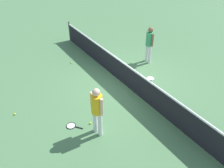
{
  "coord_description": "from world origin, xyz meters",
  "views": [
    {
      "loc": [
        6.28,
        -4.68,
        5.44
      ],
      "look_at": [
        0.9,
        -1.12,
        0.9
      ],
      "focal_mm": 37.04,
      "sensor_mm": 36.0,
      "label": 1
    }
  ],
  "objects_px": {
    "tennis_racket_far_player": "(151,79)",
    "tennis_ball_near_player": "(15,114)",
    "tennis_racket_near_player": "(72,126)",
    "player_near_side": "(97,108)",
    "tennis_ball_by_net": "(71,63)",
    "tennis_ball_midcourt": "(90,123)",
    "player_far_side": "(149,42)"
  },
  "relations": [
    {
      "from": "player_far_side",
      "to": "tennis_racket_far_player",
      "type": "height_order",
      "value": "player_far_side"
    },
    {
      "from": "tennis_racket_far_player",
      "to": "tennis_ball_by_net",
      "type": "distance_m",
      "value": 3.78
    },
    {
      "from": "tennis_ball_midcourt",
      "to": "player_near_side",
      "type": "bearing_deg",
      "value": 2.25
    },
    {
      "from": "tennis_ball_near_player",
      "to": "tennis_ball_midcourt",
      "type": "xyz_separation_m",
      "value": [
        1.82,
        1.96,
        0.0
      ]
    },
    {
      "from": "tennis_racket_far_player",
      "to": "tennis_ball_midcourt",
      "type": "bearing_deg",
      "value": -74.94
    },
    {
      "from": "player_near_side",
      "to": "tennis_racket_far_player",
      "type": "relative_size",
      "value": 2.91
    },
    {
      "from": "player_far_side",
      "to": "tennis_ball_by_net",
      "type": "xyz_separation_m",
      "value": [
        -1.86,
        -3.09,
        -0.98
      ]
    },
    {
      "from": "player_far_side",
      "to": "tennis_ball_near_player",
      "type": "height_order",
      "value": "player_far_side"
    },
    {
      "from": "tennis_racket_near_player",
      "to": "tennis_ball_midcourt",
      "type": "height_order",
      "value": "tennis_ball_midcourt"
    },
    {
      "from": "player_near_side",
      "to": "tennis_ball_by_net",
      "type": "height_order",
      "value": "player_near_side"
    },
    {
      "from": "tennis_racket_near_player",
      "to": "tennis_ball_near_player",
      "type": "height_order",
      "value": "tennis_ball_near_player"
    },
    {
      "from": "tennis_racket_far_player",
      "to": "tennis_ball_by_net",
      "type": "bearing_deg",
      "value": -144.11
    },
    {
      "from": "tennis_racket_near_player",
      "to": "tennis_ball_near_player",
      "type": "relative_size",
      "value": 8.56
    },
    {
      "from": "tennis_ball_by_net",
      "to": "tennis_ball_near_player",
      "type": "bearing_deg",
      "value": -55.47
    },
    {
      "from": "player_near_side",
      "to": "tennis_racket_near_player",
      "type": "bearing_deg",
      "value": -140.79
    },
    {
      "from": "tennis_racket_near_player",
      "to": "player_near_side",
      "type": "bearing_deg",
      "value": 39.21
    },
    {
      "from": "tennis_racket_far_player",
      "to": "tennis_ball_near_player",
      "type": "relative_size",
      "value": 8.84
    },
    {
      "from": "player_far_side",
      "to": "tennis_ball_by_net",
      "type": "height_order",
      "value": "player_far_side"
    },
    {
      "from": "tennis_racket_near_player",
      "to": "tennis_ball_midcourt",
      "type": "bearing_deg",
      "value": 66.37
    },
    {
      "from": "player_far_side",
      "to": "tennis_racket_near_player",
      "type": "xyz_separation_m",
      "value": [
        1.88,
        -4.84,
        -1.0
      ]
    },
    {
      "from": "tennis_ball_by_net",
      "to": "tennis_ball_midcourt",
      "type": "bearing_deg",
      "value": -16.65
    },
    {
      "from": "player_near_side",
      "to": "tennis_ball_midcourt",
      "type": "height_order",
      "value": "player_near_side"
    },
    {
      "from": "tennis_ball_near_player",
      "to": "tennis_ball_midcourt",
      "type": "height_order",
      "value": "same"
    },
    {
      "from": "tennis_racket_far_player",
      "to": "tennis_ball_by_net",
      "type": "relative_size",
      "value": 8.84
    },
    {
      "from": "player_near_side",
      "to": "tennis_ball_midcourt",
      "type": "xyz_separation_m",
      "value": [
        -0.46,
        -0.02,
        -0.98
      ]
    },
    {
      "from": "tennis_racket_far_player",
      "to": "tennis_ball_by_net",
      "type": "height_order",
      "value": "tennis_ball_by_net"
    },
    {
      "from": "player_near_side",
      "to": "player_far_side",
      "type": "xyz_separation_m",
      "value": [
        -2.58,
        4.26,
        0.0
      ]
    },
    {
      "from": "player_far_side",
      "to": "tennis_racket_far_player",
      "type": "distance_m",
      "value": 1.79
    },
    {
      "from": "tennis_racket_near_player",
      "to": "tennis_ball_near_player",
      "type": "xyz_separation_m",
      "value": [
        -1.57,
        -1.4,
        0.02
      ]
    },
    {
      "from": "player_far_side",
      "to": "tennis_racket_far_player",
      "type": "xyz_separation_m",
      "value": [
        1.21,
        -0.87,
        -1.0
      ]
    },
    {
      "from": "player_far_side",
      "to": "tennis_racket_near_player",
      "type": "relative_size",
      "value": 3.01
    },
    {
      "from": "tennis_ball_midcourt",
      "to": "tennis_ball_near_player",
      "type": "bearing_deg",
      "value": -132.89
    }
  ]
}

